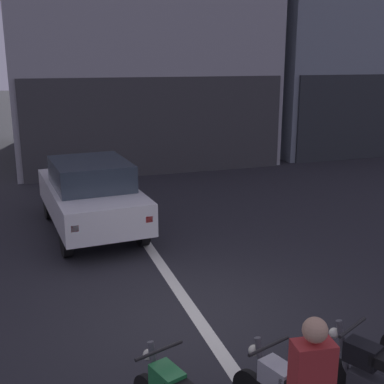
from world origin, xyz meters
The scene contains 4 objects.
ground_plane centered at (0.00, 0.00, 0.00)m, with size 120.00×120.00×0.00m, color #232328.
lane_centre_line centered at (0.00, 6.00, 0.00)m, with size 0.20×18.00×0.01m, color silver.
car_white_crossing_near centered at (-0.97, 4.42, 0.89)m, with size 2.07×4.22×1.64m.
motorcycle_black_row_centre centered at (1.11, -2.63, 0.46)m, with size 0.81×1.53×0.98m.
Camera 1 is at (-2.20, -6.34, 3.76)m, focal length 46.49 mm.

